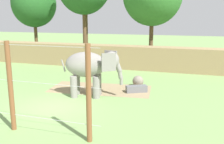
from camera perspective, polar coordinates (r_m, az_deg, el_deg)
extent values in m
plane|color=#759956|center=(14.69, -13.29, -7.63)|extent=(120.00, 120.00, 0.00)
cube|color=#937F5B|center=(17.77, -2.66, -3.80)|extent=(7.25, 3.83, 0.01)
cube|color=#997F56|center=(25.12, 0.72, 3.52)|extent=(36.00, 1.80, 2.20)
cylinder|color=gray|center=(16.31, -3.15, -2.78)|extent=(0.43, 0.43, 1.37)
cylinder|color=gray|center=(15.59, -3.56, -3.50)|extent=(0.43, 0.43, 1.37)
cylinder|color=gray|center=(16.58, -7.96, -2.64)|extent=(0.43, 0.43, 1.37)
cylinder|color=gray|center=(15.87, -8.58, -3.33)|extent=(0.43, 0.43, 1.37)
ellipsoid|color=gray|center=(15.77, -5.93, 1.69)|extent=(2.79, 1.89, 1.57)
ellipsoid|color=gray|center=(15.49, -0.14, 2.60)|extent=(1.18, 1.26, 1.13)
cube|color=gray|center=(16.08, -0.28, 2.96)|extent=(0.88, 0.29, 1.08)
cube|color=gray|center=(14.92, -0.73, 2.23)|extent=(0.76, 0.61, 1.08)
cylinder|color=gray|center=(15.53, 1.41, 1.10)|extent=(0.54, 0.41, 0.61)
cylinder|color=gray|center=(15.61, 1.84, -0.46)|extent=(0.39, 0.33, 0.58)
cylinder|color=gray|center=(15.70, 2.11, -1.91)|extent=(0.24, 0.24, 0.54)
cylinder|color=gray|center=(16.13, -10.89, 1.42)|extent=(0.31, 0.16, 0.78)
sphere|color=gray|center=(18.36, 5.87, -2.05)|extent=(0.79, 0.79, 0.79)
cylinder|color=brown|center=(11.78, -21.89, -3.07)|extent=(0.22, 0.22, 3.96)
cylinder|color=brown|center=(9.91, -5.28, -5.03)|extent=(0.22, 0.22, 3.96)
cylinder|color=#B7B7BC|center=(12.10, -21.03, -8.92)|extent=(8.11, 0.02, 0.02)
cylinder|color=#B7B7BC|center=(11.65, -21.61, -1.81)|extent=(8.11, 0.02, 0.02)
cylinder|color=#B7B7BC|center=(11.40, -22.22, 5.74)|extent=(8.11, 0.02, 0.02)
cube|color=slate|center=(17.04, 5.52, -3.80)|extent=(1.47, 1.10, 0.44)
cylinder|color=brown|center=(27.88, 8.76, 6.72)|extent=(0.44, 0.44, 4.59)
cylinder|color=brown|center=(36.24, -16.71, 7.25)|extent=(0.44, 0.44, 4.15)
ellipsoid|color=#235B23|center=(36.17, -17.16, 14.45)|extent=(5.83, 5.83, 6.12)
cylinder|color=brown|center=(30.39, -6.15, 8.35)|extent=(0.44, 0.44, 5.76)
cylinder|color=brown|center=(31.52, -5.84, 8.68)|extent=(0.44, 0.44, 5.97)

